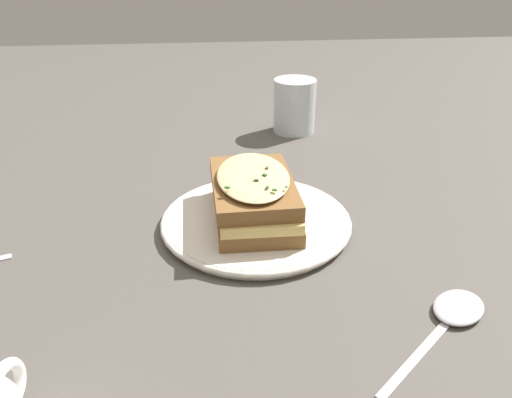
# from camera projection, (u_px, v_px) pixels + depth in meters

# --- Properties ---
(ground_plane) EXTENTS (2.40, 2.40, 0.00)m
(ground_plane) POSITION_uv_depth(u_px,v_px,m) (249.00, 235.00, 0.59)
(ground_plane) COLOR #514C47
(dinner_plate) EXTENTS (0.23, 0.23, 0.01)m
(dinner_plate) POSITION_uv_depth(u_px,v_px,m) (256.00, 221.00, 0.61)
(dinner_plate) COLOR silver
(dinner_plate) RESTS_ON ground_plane
(sandwich) EXTENTS (0.10, 0.16, 0.06)m
(sandwich) POSITION_uv_depth(u_px,v_px,m) (255.00, 196.00, 0.59)
(sandwich) COLOR brown
(sandwich) RESTS_ON dinner_plate
(water_glass) EXTENTS (0.07, 0.07, 0.09)m
(water_glass) POSITION_uv_depth(u_px,v_px,m) (294.00, 106.00, 0.88)
(water_glass) COLOR silver
(water_glass) RESTS_ON ground_plane
(spoon) EXTENTS (0.15, 0.13, 0.01)m
(spoon) POSITION_uv_depth(u_px,v_px,m) (454.00, 312.00, 0.46)
(spoon) COLOR silver
(spoon) RESTS_ON ground_plane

